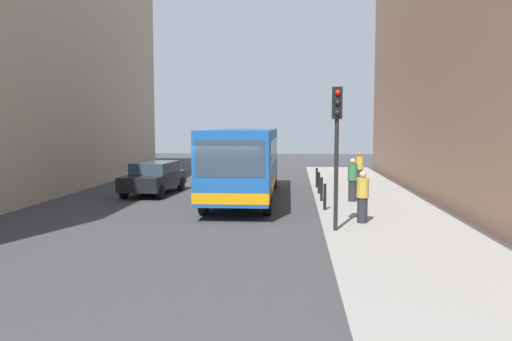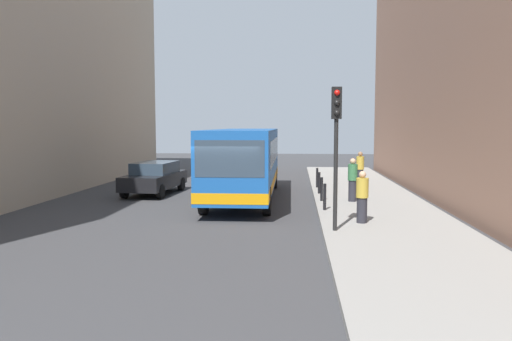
{
  "view_description": "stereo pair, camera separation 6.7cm",
  "coord_description": "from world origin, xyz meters",
  "px_view_note": "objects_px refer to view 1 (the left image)",
  "views": [
    {
      "loc": [
        2.36,
        -17.1,
        3.17
      ],
      "look_at": [
        0.87,
        2.52,
        1.42
      ],
      "focal_mm": 35.65,
      "sensor_mm": 36.0,
      "label": 1
    },
    {
      "loc": [
        2.42,
        -17.1,
        3.17
      ],
      "look_at": [
        0.87,
        2.52,
        1.42
      ],
      "focal_mm": 35.65,
      "sensor_mm": 36.0,
      "label": 2
    }
  ],
  "objects_px": {
    "bus": "(245,159)",
    "bollard_mid": "(322,189)",
    "pedestrian_far_sidewalk": "(360,169)",
    "pedestrian_near_signal": "(363,197)",
    "bollard_far": "(319,183)",
    "car_beside_bus": "(154,177)",
    "traffic_light": "(337,131)",
    "bollard_near": "(325,197)",
    "bollard_farthest": "(317,178)",
    "pedestrian_mid_sidewalk": "(352,180)"
  },
  "relations": [
    {
      "from": "bollard_mid",
      "to": "bollard_near",
      "type": "bearing_deg",
      "value": -90.0
    },
    {
      "from": "bollard_mid",
      "to": "pedestrian_far_sidewalk",
      "type": "distance_m",
      "value": 5.57
    },
    {
      "from": "car_beside_bus",
      "to": "bus",
      "type": "bearing_deg",
      "value": 168.65
    },
    {
      "from": "traffic_light",
      "to": "bollard_far",
      "type": "height_order",
      "value": "traffic_light"
    },
    {
      "from": "bollard_farthest",
      "to": "bollard_far",
      "type": "bearing_deg",
      "value": -90.0
    },
    {
      "from": "bollard_near",
      "to": "pedestrian_near_signal",
      "type": "distance_m",
      "value": 2.56
    },
    {
      "from": "bus",
      "to": "pedestrian_far_sidewalk",
      "type": "xyz_separation_m",
      "value": [
        5.36,
        3.76,
        -0.71
      ]
    },
    {
      "from": "car_beside_bus",
      "to": "pedestrian_mid_sidewalk",
      "type": "distance_m",
      "value": 9.17
    },
    {
      "from": "pedestrian_far_sidewalk",
      "to": "bollard_near",
      "type": "bearing_deg",
      "value": -59.16
    },
    {
      "from": "bus",
      "to": "bollard_farthest",
      "type": "relative_size",
      "value": 11.63
    },
    {
      "from": "bollard_mid",
      "to": "bollard_farthest",
      "type": "relative_size",
      "value": 1.0
    },
    {
      "from": "bollard_far",
      "to": "bollard_farthest",
      "type": "height_order",
      "value": "same"
    },
    {
      "from": "bollard_mid",
      "to": "pedestrian_mid_sidewalk",
      "type": "bearing_deg",
      "value": -1.97
    },
    {
      "from": "bollard_near",
      "to": "pedestrian_far_sidewalk",
      "type": "xyz_separation_m",
      "value": [
        2.15,
        7.35,
        0.39
      ]
    },
    {
      "from": "bollard_farthest",
      "to": "pedestrian_far_sidewalk",
      "type": "relative_size",
      "value": 0.55
    },
    {
      "from": "bollard_near",
      "to": "car_beside_bus",
      "type": "bearing_deg",
      "value": 147.48
    },
    {
      "from": "bollard_far",
      "to": "pedestrian_far_sidewalk",
      "type": "distance_m",
      "value": 3.63
    },
    {
      "from": "bollard_mid",
      "to": "pedestrian_far_sidewalk",
      "type": "xyz_separation_m",
      "value": [
        2.15,
        5.13,
        0.39
      ]
    },
    {
      "from": "bollard_near",
      "to": "bollard_farthest",
      "type": "relative_size",
      "value": 1.0
    },
    {
      "from": "traffic_light",
      "to": "bollard_near",
      "type": "distance_m",
      "value": 4.29
    },
    {
      "from": "traffic_light",
      "to": "bollard_far",
      "type": "distance_m",
      "value": 8.37
    },
    {
      "from": "pedestrian_far_sidewalk",
      "to": "pedestrian_mid_sidewalk",
      "type": "bearing_deg",
      "value": -53.08
    },
    {
      "from": "bus",
      "to": "pedestrian_far_sidewalk",
      "type": "relative_size",
      "value": 6.41
    },
    {
      "from": "bus",
      "to": "pedestrian_far_sidewalk",
      "type": "bearing_deg",
      "value": -145.57
    },
    {
      "from": "traffic_light",
      "to": "pedestrian_near_signal",
      "type": "height_order",
      "value": "traffic_light"
    },
    {
      "from": "traffic_light",
      "to": "car_beside_bus",
      "type": "bearing_deg",
      "value": 132.41
    },
    {
      "from": "pedestrian_near_signal",
      "to": "pedestrian_mid_sidewalk",
      "type": "bearing_deg",
      "value": 115.41
    },
    {
      "from": "bus",
      "to": "bollard_mid",
      "type": "xyz_separation_m",
      "value": [
        3.22,
        -1.37,
        -1.1
      ]
    },
    {
      "from": "bollard_near",
      "to": "bollard_mid",
      "type": "distance_m",
      "value": 2.23
    },
    {
      "from": "bollard_mid",
      "to": "bollard_farthest",
      "type": "bearing_deg",
      "value": 90.0
    },
    {
      "from": "bus",
      "to": "pedestrian_near_signal",
      "type": "xyz_separation_m",
      "value": [
        4.24,
        -5.91,
        -0.77
      ]
    },
    {
      "from": "bollard_farthest",
      "to": "pedestrian_mid_sidewalk",
      "type": "distance_m",
      "value": 4.68
    },
    {
      "from": "pedestrian_near_signal",
      "to": "pedestrian_far_sidewalk",
      "type": "distance_m",
      "value": 9.74
    },
    {
      "from": "car_beside_bus",
      "to": "traffic_light",
      "type": "relative_size",
      "value": 1.1
    },
    {
      "from": "bollard_far",
      "to": "bollard_farthest",
      "type": "distance_m",
      "value": 2.23
    },
    {
      "from": "bollard_far",
      "to": "pedestrian_far_sidewalk",
      "type": "relative_size",
      "value": 0.55
    },
    {
      "from": "bus",
      "to": "car_beside_bus",
      "type": "bearing_deg",
      "value": -16.39
    },
    {
      "from": "pedestrian_far_sidewalk",
      "to": "pedestrian_near_signal",
      "type": "bearing_deg",
      "value": -49.53
    },
    {
      "from": "bollard_mid",
      "to": "bus",
      "type": "bearing_deg",
      "value": 156.99
    },
    {
      "from": "pedestrian_mid_sidewalk",
      "to": "bollard_mid",
      "type": "bearing_deg",
      "value": 90.46
    },
    {
      "from": "car_beside_bus",
      "to": "pedestrian_near_signal",
      "type": "bearing_deg",
      "value": 144.68
    },
    {
      "from": "bollard_far",
      "to": "car_beside_bus",
      "type": "bearing_deg",
      "value": 177.22
    },
    {
      "from": "car_beside_bus",
      "to": "bollard_mid",
      "type": "xyz_separation_m",
      "value": [
        7.57,
        -2.6,
        -0.16
      ]
    },
    {
      "from": "bus",
      "to": "bollard_farthest",
      "type": "distance_m",
      "value": 4.59
    },
    {
      "from": "traffic_light",
      "to": "pedestrian_mid_sidewalk",
      "type": "height_order",
      "value": "traffic_light"
    },
    {
      "from": "pedestrian_near_signal",
      "to": "traffic_light",
      "type": "bearing_deg",
      "value": -98.5
    },
    {
      "from": "bollard_farthest",
      "to": "pedestrian_near_signal",
      "type": "distance_m",
      "value": 9.07
    },
    {
      "from": "bollard_near",
      "to": "pedestrian_near_signal",
      "type": "xyz_separation_m",
      "value": [
        1.02,
        -2.32,
        0.33
      ]
    },
    {
      "from": "bollard_near",
      "to": "bollard_far",
      "type": "bearing_deg",
      "value": 90.0
    },
    {
      "from": "traffic_light",
      "to": "bollard_far",
      "type": "xyz_separation_m",
      "value": [
        -0.1,
        8.03,
        -2.38
      ]
    }
  ]
}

